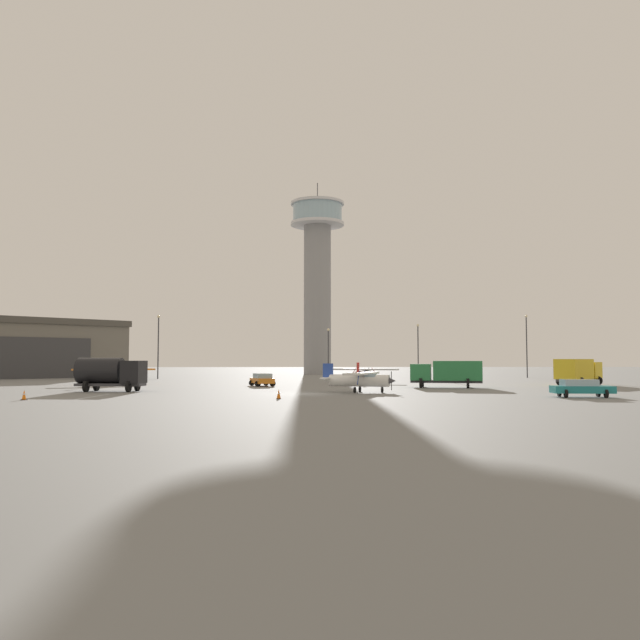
% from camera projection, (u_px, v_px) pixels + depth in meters
% --- Properties ---
extents(ground_plane, '(400.00, 400.00, 0.00)m').
position_uv_depth(ground_plane, '(300.00, 394.00, 54.03)').
color(ground_plane, slate).
extents(control_tower, '(10.64, 10.64, 38.33)m').
position_uv_depth(control_tower, '(317.00, 269.00, 128.10)').
color(control_tower, gray).
rests_on(control_tower, ground_plane).
extents(hangar, '(38.65, 37.95, 9.39)m').
position_uv_depth(hangar, '(12.00, 349.00, 106.55)').
color(hangar, '#6B665B').
rests_on(hangar, ground_plane).
extents(airplane_orange, '(8.71, 6.95, 2.68)m').
position_uv_depth(airplane_orange, '(113.00, 374.00, 73.32)').
color(airplane_orange, orange).
rests_on(airplane_orange, ground_plane).
extents(airplane_silver, '(8.48, 6.69, 2.54)m').
position_uv_depth(airplane_silver, '(363.00, 373.00, 79.52)').
color(airplane_silver, '#B7BABF').
rests_on(airplane_silver, ground_plane).
extents(airplane_white, '(6.66, 8.44, 2.53)m').
position_uv_depth(airplane_white, '(358.00, 379.00, 56.49)').
color(airplane_white, white).
rests_on(airplane_white, ground_plane).
extents(truck_fuel_tanker_black, '(6.18, 3.72, 3.04)m').
position_uv_depth(truck_fuel_tanker_black, '(110.00, 373.00, 58.15)').
color(truck_fuel_tanker_black, '#38383D').
rests_on(truck_fuel_tanker_black, ground_plane).
extents(truck_box_green, '(7.59, 4.43, 2.74)m').
position_uv_depth(truck_box_green, '(448.00, 372.00, 66.09)').
color(truck_box_green, '#38383D').
rests_on(truck_box_green, ground_plane).
extents(truck_box_yellow, '(6.97, 6.58, 2.93)m').
position_uv_depth(truck_box_yellow, '(578.00, 371.00, 71.74)').
color(truck_box_yellow, '#38383D').
rests_on(truck_box_yellow, ground_plane).
extents(car_orange, '(3.00, 4.38, 1.37)m').
position_uv_depth(car_orange, '(262.00, 379.00, 69.82)').
color(car_orange, orange).
rests_on(car_orange, ground_plane).
extents(car_teal, '(4.64, 2.62, 1.37)m').
position_uv_depth(car_teal, '(581.00, 388.00, 49.06)').
color(car_teal, teal).
rests_on(car_teal, ground_plane).
extents(light_post_west, '(0.44, 0.44, 10.08)m').
position_uv_depth(light_post_west, '(527.00, 341.00, 103.06)').
color(light_post_west, '#38383D').
rests_on(light_post_west, ground_plane).
extents(light_post_east, '(0.44, 0.44, 9.57)m').
position_uv_depth(light_post_east, '(158.00, 341.00, 96.35)').
color(light_post_east, '#38383D').
rests_on(light_post_east, ground_plane).
extents(light_post_north, '(0.44, 0.44, 8.68)m').
position_uv_depth(light_post_north, '(418.00, 345.00, 104.27)').
color(light_post_north, '#38383D').
rests_on(light_post_north, ground_plane).
extents(light_post_centre, '(0.44, 0.44, 8.04)m').
position_uv_depth(light_post_centre, '(328.00, 348.00, 106.06)').
color(light_post_centre, '#38383D').
rests_on(light_post_centre, ground_plane).
extents(traffic_cone_near_left, '(0.36, 0.36, 0.72)m').
position_uv_depth(traffic_cone_near_left, '(279.00, 394.00, 47.04)').
color(traffic_cone_near_left, black).
rests_on(traffic_cone_near_left, ground_plane).
extents(traffic_cone_near_right, '(0.36, 0.36, 0.72)m').
position_uv_depth(traffic_cone_near_right, '(24.00, 395.00, 45.74)').
color(traffic_cone_near_right, black).
rests_on(traffic_cone_near_right, ground_plane).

